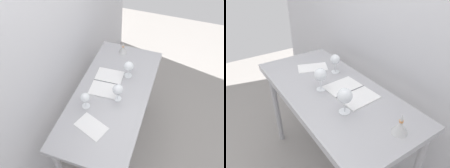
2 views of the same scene
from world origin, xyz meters
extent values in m
plane|color=gray|center=(0.00, 0.00, 0.00)|extent=(6.00, 6.00, 0.00)
cube|color=silver|center=(0.00, 0.49, 1.30)|extent=(3.80, 0.04, 2.60)
cube|color=#A7A7AC|center=(0.00, 0.00, 0.88)|extent=(1.40, 0.64, 0.04)
cube|color=#A7A7AC|center=(0.00, -0.33, 0.88)|extent=(1.40, 0.01, 0.05)
cylinder|color=#A7A7AC|center=(-0.64, -0.26, 0.43)|extent=(0.05, 0.05, 0.86)
cylinder|color=#A7A7AC|center=(-0.64, 0.26, 0.43)|extent=(0.05, 0.05, 0.86)
cylinder|color=white|center=(0.27, -0.08, 0.90)|extent=(0.07, 0.07, 0.00)
cylinder|color=white|center=(0.27, -0.08, 0.94)|extent=(0.01, 0.01, 0.08)
sphere|color=white|center=(0.27, -0.08, 1.02)|extent=(0.09, 0.09, 0.09)
cylinder|color=maroon|center=(0.27, -0.08, 1.01)|extent=(0.07, 0.07, 0.03)
cylinder|color=white|center=(-0.20, 0.16, 0.90)|extent=(0.07, 0.07, 0.00)
cylinder|color=white|center=(-0.20, 0.16, 0.94)|extent=(0.01, 0.01, 0.08)
sphere|color=white|center=(-0.20, 0.16, 1.02)|extent=(0.08, 0.08, 0.08)
cylinder|color=maroon|center=(-0.20, 0.16, 1.00)|extent=(0.06, 0.06, 0.02)
cylinder|color=white|center=(-0.04, -0.07, 0.90)|extent=(0.07, 0.07, 0.00)
cylinder|color=white|center=(-0.04, -0.07, 0.94)|extent=(0.01, 0.01, 0.08)
sphere|color=white|center=(-0.04, -0.07, 1.02)|extent=(0.09, 0.09, 0.09)
cylinder|color=maroon|center=(-0.04, -0.07, 1.01)|extent=(0.06, 0.06, 0.03)
cube|color=white|center=(0.02, 0.08, 0.90)|extent=(0.19, 0.26, 0.01)
cube|color=white|center=(0.20, 0.09, 0.90)|extent=(0.19, 0.26, 0.01)
cube|color=#3F3F47|center=(0.11, 0.08, 0.90)|extent=(0.02, 0.25, 0.01)
cube|color=white|center=(-0.38, 0.04, 0.90)|extent=(0.23, 0.29, 0.00)
cone|color=beige|center=(0.58, 0.07, 0.94)|extent=(0.09, 0.09, 0.07)
cylinder|color=#C17F4C|center=(0.58, 0.07, 0.98)|extent=(0.02, 0.02, 0.01)
cone|color=beige|center=(0.58, 0.07, 1.01)|extent=(0.02, 0.02, 0.04)
camera|label=1|loc=(-1.28, -0.44, 2.50)|focal=37.38mm
camera|label=2|loc=(1.12, -0.70, 1.75)|focal=34.53mm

